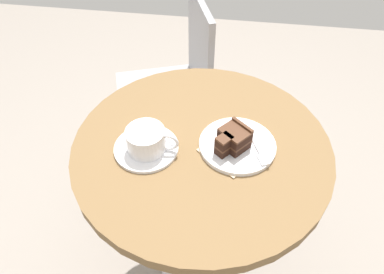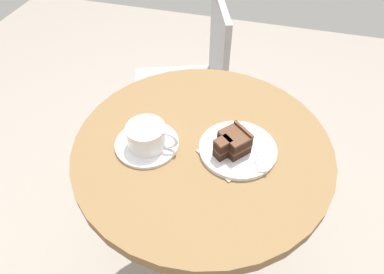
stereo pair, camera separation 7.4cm
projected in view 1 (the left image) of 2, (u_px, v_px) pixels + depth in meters
The scene contains 10 objects.
ground_plane at pixel (198, 265), 1.46m from camera, with size 4.40×4.40×0.01m, color gray.
cafe_table at pixel (201, 174), 1.01m from camera, with size 0.69×0.69×0.76m.
saucer at pixel (146, 148), 0.89m from camera, with size 0.17×0.17×0.01m.
coffee_cup at pixel (147, 140), 0.86m from camera, with size 0.13×0.10×0.06m.
teaspoon at pixel (166, 139), 0.91m from camera, with size 0.10×0.06×0.00m.
cake_plate at pixel (237, 145), 0.90m from camera, with size 0.20×0.20×0.01m.
cake_slice at pixel (233, 139), 0.87m from camera, with size 0.09×0.10×0.06m.
fork at pixel (258, 149), 0.88m from camera, with size 0.07×0.14×0.00m.
napkin at pixel (234, 149), 0.89m from camera, with size 0.20×0.20×0.00m.
cafe_chair at pixel (179, 80), 1.49m from camera, with size 0.49×0.49×0.87m.
Camera 1 is at (0.07, -0.62, 1.42)m, focal length 32.00 mm.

